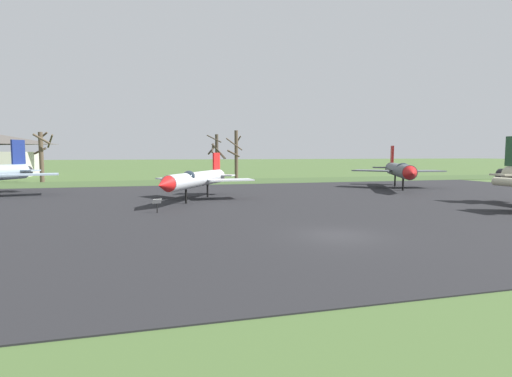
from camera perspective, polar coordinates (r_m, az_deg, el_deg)
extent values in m
plane|color=#425B2D|center=(21.70, 11.64, -6.65)|extent=(600.00, 600.00, 0.00)
cube|color=black|center=(34.28, 1.28, -2.27)|extent=(80.92, 45.54, 0.05)
cube|color=#3A5129|center=(62.28, -6.24, 0.95)|extent=(140.92, 12.00, 0.06)
cylinder|color=silver|center=(37.42, -8.32, 1.30)|extent=(6.99, 11.19, 1.38)
cone|color=red|center=(31.20, -13.00, 0.52)|extent=(1.92, 2.07, 1.27)
cylinder|color=black|center=(43.30, -5.22, 1.82)|extent=(1.22, 1.13, 0.97)
ellipsoid|color=#19232D|center=(35.61, -9.50, 1.72)|extent=(1.06, 1.99, 0.99)
cube|color=silver|center=(39.84, -11.22, 1.33)|extent=(3.95, 4.65, 0.13)
cube|color=silver|center=(37.86, -3.64, 1.23)|extent=(4.19, 2.33, 0.13)
cube|color=red|center=(42.38, -5.64, 3.88)|extent=(1.03, 1.69, 1.76)
cube|color=silver|center=(42.79, -6.98, 1.91)|extent=(2.01, 1.90, 0.13)
cube|color=silver|center=(42.09, -4.25, 1.88)|extent=(2.01, 1.90, 0.13)
cylinder|color=black|center=(35.11, -9.90, -1.15)|extent=(0.18, 0.18, 1.29)
cylinder|color=black|center=(39.98, -6.89, -0.37)|extent=(0.18, 0.18, 1.29)
cylinder|color=black|center=(30.00, -13.84, -2.79)|extent=(0.08, 0.08, 0.72)
cube|color=white|center=(29.93, -13.86, -1.77)|extent=(0.68, 0.45, 0.36)
cylinder|color=#565B60|center=(52.68, 19.64, 2.47)|extent=(7.59, 13.29, 1.61)
cone|color=red|center=(44.85, 21.18, 2.04)|extent=(2.16, 2.35, 1.49)
cylinder|color=black|center=(59.92, 18.58, 2.76)|extent=(1.41, 1.29, 1.13)
ellipsoid|color=#19232D|center=(50.02, 20.12, 2.84)|extent=(1.07, 2.01, 1.00)
cube|color=#565B60|center=(53.47, 16.16, 2.46)|extent=(5.06, 5.16, 0.15)
cube|color=#565B60|center=(54.40, 22.67, 2.31)|extent=(4.78, 3.04, 0.15)
cube|color=red|center=(58.93, 18.75, 4.64)|extent=(0.97, 1.72, 2.32)
cube|color=#565B60|center=(58.67, 17.33, 2.87)|extent=(2.65, 2.32, 0.15)
cube|color=#565B60|center=(59.06, 20.09, 2.81)|extent=(2.65, 2.32, 0.15)
cylinder|color=black|center=(49.73, 20.13, 0.52)|extent=(0.22, 0.22, 1.51)
cylinder|color=black|center=(55.80, 19.11, 1.00)|extent=(0.22, 0.22, 1.51)
cylinder|color=black|center=(53.14, -29.86, 2.16)|extent=(1.42, 1.30, 1.15)
cube|color=#8EA3B2|center=(46.88, -29.99, 1.71)|extent=(6.56, 3.67, 0.15)
cube|color=navy|center=(52.34, -30.66, 4.47)|extent=(0.99, 1.82, 2.72)
cube|color=#8EA3B2|center=(53.14, -31.68, 2.21)|extent=(2.36, 2.19, 0.15)
cube|color=#8EA3B2|center=(51.48, -29.55, 2.24)|extent=(2.36, 2.19, 0.15)
cylinder|color=black|center=(42.29, 31.79, 1.61)|extent=(1.21, 0.97, 1.18)
cylinder|color=#B7B293|center=(34.12, 32.43, 0.74)|extent=(0.72, 2.71, 0.63)
cube|color=#B7B293|center=(40.60, 31.83, 1.67)|extent=(1.88, 1.63, 0.16)
cylinder|color=brown|center=(68.99, -28.16, 3.92)|extent=(0.63, 0.63, 7.61)
cylinder|color=brown|center=(69.62, -27.98, 6.60)|extent=(1.53, 0.71, 1.27)
cylinder|color=brown|center=(67.96, -28.16, 6.23)|extent=(2.30, 1.06, 1.61)
cylinder|color=brown|center=(69.82, -28.31, 4.71)|extent=(1.80, 0.98, 1.15)
cylinder|color=brown|center=(69.33, -27.16, 6.00)|extent=(1.46, 2.63, 2.03)
cylinder|color=#42382D|center=(69.28, -5.58, 4.50)|extent=(0.55, 0.55, 7.64)
cylinder|color=#42382D|center=(68.24, -5.21, 5.19)|extent=(2.41, 0.79, 2.42)
cylinder|color=#42382D|center=(68.15, -5.97, 7.04)|extent=(2.34, 1.47, 1.36)
cylinder|color=#42382D|center=(69.37, -6.17, 5.72)|extent=(0.74, 1.64, 1.68)
cylinder|color=#42382D|center=(70.02, -6.17, 5.58)|extent=(2.02, 1.51, 1.98)
cylinder|color=#42382D|center=(68.22, -5.38, 5.25)|extent=(2.33, 0.33, 2.60)
cylinder|color=brown|center=(66.11, -2.81, 4.71)|extent=(0.57, 0.57, 8.14)
cylinder|color=brown|center=(64.86, -3.12, 6.30)|extent=(2.53, 1.45, 2.06)
cylinder|color=brown|center=(66.63, -2.61, 6.78)|extent=(1.11, 0.96, 1.68)
cylinder|color=brown|center=(65.17, -3.23, 4.98)|extent=(1.91, 1.61, 1.25)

